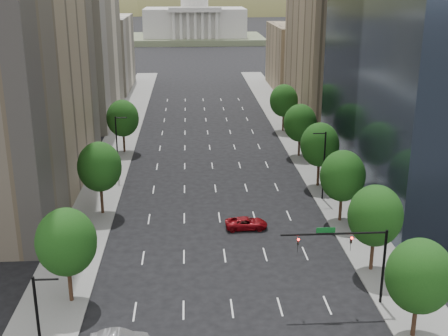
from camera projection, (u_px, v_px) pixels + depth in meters
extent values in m
cube|color=slate|center=(100.00, 190.00, 77.39)|extent=(6.00, 200.00, 0.15)
cube|color=slate|center=(328.00, 185.00, 79.21)|extent=(6.00, 200.00, 0.15)
cube|color=beige|center=(76.00, 30.00, 112.16)|extent=(14.00, 30.00, 35.00)
cube|color=beige|center=(102.00, 53.00, 146.10)|extent=(14.00, 26.00, 18.00)
cube|color=#8C7759|center=(333.00, 43.00, 113.03)|extent=(14.00, 30.00, 30.00)
cube|color=#8C7759|center=(300.00, 57.00, 146.51)|extent=(14.00, 26.00, 16.00)
cylinder|color=#382316|center=(415.00, 316.00, 45.38)|extent=(0.36, 0.36, 3.75)
ellipsoid|color=#11370F|center=(419.00, 276.00, 44.28)|extent=(5.20, 5.20, 5.98)
cylinder|color=#382316|center=(372.00, 252.00, 55.77)|extent=(0.36, 0.36, 4.00)
ellipsoid|color=#11370F|center=(375.00, 216.00, 54.59)|extent=(5.20, 5.20, 5.98)
cylinder|color=#382316|center=(341.00, 206.00, 67.16)|extent=(0.36, 0.36, 3.90)
ellipsoid|color=#11370F|center=(343.00, 176.00, 66.01)|extent=(5.20, 5.20, 5.98)
cylinder|color=#382316|center=(318.00, 172.00, 78.51)|extent=(0.36, 0.36, 4.10)
ellipsoid|color=#11370F|center=(320.00, 145.00, 77.30)|extent=(5.20, 5.20, 5.98)
cylinder|color=#382316|center=(299.00, 145.00, 91.83)|extent=(0.36, 0.36, 3.80)
ellipsoid|color=#11370F|center=(300.00, 123.00, 90.71)|extent=(5.20, 5.20, 5.98)
cylinder|color=#382316|center=(283.00, 121.00, 106.97)|extent=(0.36, 0.36, 4.00)
ellipsoid|color=#11370F|center=(284.00, 101.00, 105.79)|extent=(5.20, 5.20, 5.98)
cylinder|color=#382316|center=(70.00, 281.00, 50.33)|extent=(0.36, 0.36, 4.00)
ellipsoid|color=#11370F|center=(66.00, 242.00, 49.15)|extent=(5.20, 5.20, 5.98)
cylinder|color=#382316|center=(102.00, 198.00, 69.27)|extent=(0.36, 0.36, 4.15)
ellipsoid|color=#11370F|center=(100.00, 167.00, 68.05)|extent=(5.20, 5.20, 5.98)
cylinder|color=#382316|center=(124.00, 141.00, 93.95)|extent=(0.36, 0.36, 3.95)
ellipsoid|color=#11370F|center=(123.00, 118.00, 92.79)|extent=(5.20, 5.20, 5.98)
cylinder|color=black|center=(324.00, 166.00, 72.97)|extent=(0.20, 0.20, 9.00)
cylinder|color=black|center=(319.00, 133.00, 71.58)|extent=(1.60, 0.14, 0.14)
cylinder|color=black|center=(46.00, 279.00, 36.90)|extent=(1.60, 0.14, 0.14)
cylinder|color=black|center=(117.00, 148.00, 80.86)|extent=(0.20, 0.20, 9.00)
cylinder|color=black|center=(121.00, 118.00, 79.57)|extent=(1.60, 0.14, 0.14)
cylinder|color=black|center=(383.00, 268.00, 49.55)|extent=(0.24, 0.24, 7.00)
cylinder|color=black|center=(334.00, 234.00, 48.26)|extent=(9.00, 0.18, 0.18)
imported|color=black|center=(351.00, 239.00, 48.52)|extent=(0.18, 0.22, 1.10)
imported|color=black|center=(298.00, 241.00, 48.25)|extent=(0.18, 0.22, 1.10)
sphere|color=#FF0C07|center=(352.00, 238.00, 48.28)|extent=(0.20, 0.20, 0.20)
sphere|color=#FF0C07|center=(298.00, 239.00, 48.02)|extent=(0.20, 0.20, 0.20)
cube|color=#0C591E|center=(326.00, 230.00, 48.10)|extent=(1.60, 0.06, 0.45)
cube|color=#596647|center=(195.00, 39.00, 258.08)|extent=(60.00, 40.00, 2.50)
cube|color=silver|center=(195.00, 22.00, 255.81)|extent=(44.00, 26.00, 12.00)
cube|color=silver|center=(195.00, 10.00, 240.66)|extent=(22.00, 4.00, 2.00)
cylinder|color=silver|center=(194.00, 0.00, 252.84)|extent=(12.00, 12.00, 7.00)
ellipsoid|color=olive|center=(45.00, 44.00, 554.54)|extent=(380.00, 342.00, 190.00)
ellipsoid|color=olive|center=(229.00, 47.00, 605.79)|extent=(440.00, 396.00, 240.00)
ellipsoid|color=olive|center=(377.00, 36.00, 651.52)|extent=(360.00, 324.00, 200.00)
imported|color=maroon|center=(246.00, 223.00, 65.57)|extent=(4.82, 2.30, 1.33)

